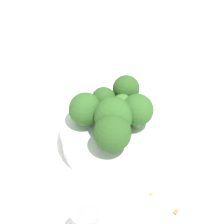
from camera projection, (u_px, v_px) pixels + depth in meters
The scene contains 11 objects.
ground_plane at pixel (112, 144), 0.62m from camera, with size 3.00×3.00×0.00m, color white.
bowl at pixel (112, 136), 0.61m from camera, with size 0.16×0.16×0.04m, color silver.
broccoli_floret_0 at pixel (113, 117), 0.56m from camera, with size 0.06×0.06×0.07m.
broccoli_floret_1 at pixel (86, 109), 0.58m from camera, with size 0.05×0.05×0.06m.
broccoli_floret_2 at pixel (104, 100), 0.59m from camera, with size 0.04×0.04×0.06m.
broccoli_floret_3 at pixel (112, 133), 0.54m from camera, with size 0.06×0.06×0.06m.
broccoli_floret_4 at pixel (137, 110), 0.57m from camera, with size 0.05×0.05×0.06m.
broccoli_floret_5 at pixel (122, 106), 0.58m from camera, with size 0.03×0.03×0.05m.
broccoli_floret_6 at pixel (126, 90), 0.61m from camera, with size 0.04×0.04×0.06m.
almond_crumb_0 at pixel (176, 211), 0.53m from camera, with size 0.01×0.01×0.01m, color olive.
almond_crumb_1 at pixel (151, 193), 0.55m from camera, with size 0.01×0.00×0.01m, color #AD7F4C.
Camera 1 is at (0.29, 0.29, 0.47)m, focal length 60.00 mm.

